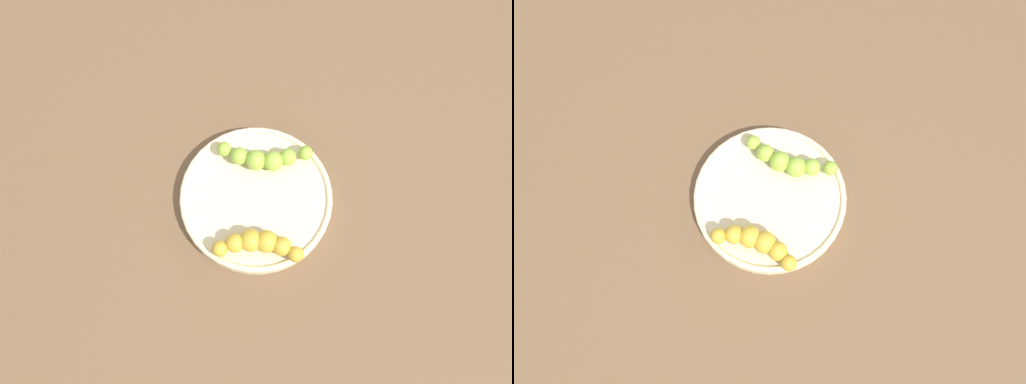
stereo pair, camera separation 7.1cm
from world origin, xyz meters
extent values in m
plane|color=brown|center=(0.00, 0.00, 0.00)|extent=(2.40, 2.40, 0.00)
cylinder|color=beige|center=(0.00, 0.00, 0.01)|extent=(0.24, 0.24, 0.02)
torus|color=beige|center=(0.00, 0.00, 0.02)|extent=(0.24, 0.24, 0.01)
sphere|color=#8CAD38|center=(0.02, 0.09, 0.04)|extent=(0.02, 0.02, 0.02)
sphere|color=#8CAD38|center=(0.03, 0.06, 0.04)|extent=(0.03, 0.03, 0.03)
sphere|color=#8CAD38|center=(0.04, 0.04, 0.04)|extent=(0.03, 0.03, 0.03)
sphere|color=#8CAD38|center=(0.06, 0.01, 0.04)|extent=(0.03, 0.03, 0.03)
sphere|color=#8CAD38|center=(0.08, 0.00, 0.04)|extent=(0.03, 0.03, 0.03)
sphere|color=#8CAD38|center=(0.10, -0.02, 0.04)|extent=(0.02, 0.02, 0.02)
sphere|color=gold|center=(-0.04, -0.11, 0.04)|extent=(0.02, 0.02, 0.02)
sphere|color=gold|center=(-0.04, -0.08, 0.04)|extent=(0.03, 0.03, 0.03)
sphere|color=gold|center=(-0.05, -0.06, 0.04)|extent=(0.03, 0.03, 0.03)
sphere|color=gold|center=(-0.06, -0.04, 0.04)|extent=(0.03, 0.03, 0.03)
sphere|color=gold|center=(-0.08, -0.03, 0.04)|extent=(0.03, 0.03, 0.03)
sphere|color=gold|center=(-0.10, -0.02, 0.04)|extent=(0.02, 0.02, 0.02)
camera|label=1|loc=(-0.18, -0.15, 0.71)|focal=32.25mm
camera|label=2|loc=(-0.13, -0.20, 0.71)|focal=32.25mm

